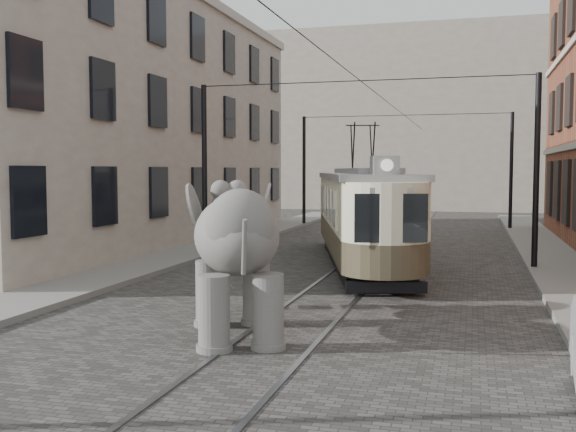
% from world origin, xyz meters
% --- Properties ---
extents(ground, '(120.00, 120.00, 0.00)m').
position_xyz_m(ground, '(0.00, 0.00, 0.00)').
color(ground, '#474441').
extents(tram_rails, '(1.54, 80.00, 0.02)m').
position_xyz_m(tram_rails, '(0.00, 0.00, 0.01)').
color(tram_rails, slate).
rests_on(tram_rails, ground).
extents(sidewalk_left, '(2.00, 60.00, 0.15)m').
position_xyz_m(sidewalk_left, '(-6.50, 0.00, 0.07)').
color(sidewalk_left, slate).
rests_on(sidewalk_left, ground).
extents(stucco_building, '(7.00, 24.00, 10.00)m').
position_xyz_m(stucco_building, '(-11.00, 10.00, 5.00)').
color(stucco_building, gray).
rests_on(stucco_building, ground).
extents(distant_block, '(28.00, 10.00, 14.00)m').
position_xyz_m(distant_block, '(0.00, 40.00, 7.00)').
color(distant_block, gray).
rests_on(distant_block, ground).
extents(catenary, '(11.00, 30.20, 6.00)m').
position_xyz_m(catenary, '(-0.20, 5.00, 3.00)').
color(catenary, black).
rests_on(catenary, ground).
extents(tram, '(5.36, 11.77, 4.58)m').
position_xyz_m(tram, '(-0.14, 6.22, 2.29)').
color(tram, beige).
rests_on(tram, ground).
extents(elephant, '(4.37, 5.42, 2.91)m').
position_xyz_m(elephant, '(-0.82, -3.90, 1.46)').
color(elephant, '#5D5B56').
rests_on(elephant, ground).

